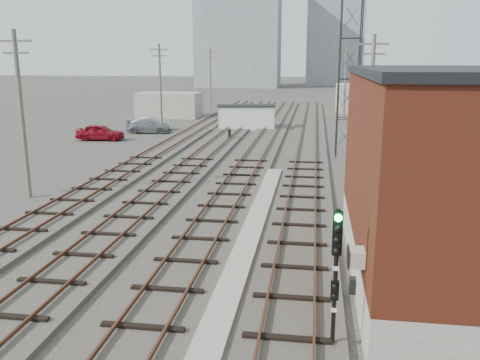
% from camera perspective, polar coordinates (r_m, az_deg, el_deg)
% --- Properties ---
extents(ground, '(320.00, 320.00, 0.00)m').
position_cam_1_polar(ground, '(65.73, 5.73, 6.82)').
color(ground, '#282621').
rests_on(ground, ground).
extents(track_right, '(3.20, 90.00, 0.39)m').
position_cam_1_polar(track_right, '(44.84, 7.60, 3.83)').
color(track_right, '#332D28').
rests_on(track_right, ground).
extents(track_mid_right, '(3.20, 90.00, 0.39)m').
position_cam_1_polar(track_mid_right, '(45.07, 2.50, 3.99)').
color(track_mid_right, '#332D28').
rests_on(track_mid_right, ground).
extents(track_mid_left, '(3.20, 90.00, 0.39)m').
position_cam_1_polar(track_mid_left, '(45.64, -2.51, 4.11)').
color(track_mid_left, '#332D28').
rests_on(track_mid_left, ground).
extents(track_left, '(3.20, 90.00, 0.39)m').
position_cam_1_polar(track_left, '(46.56, -7.36, 4.20)').
color(track_left, '#332D28').
rests_on(track_left, ground).
extents(platform_curb, '(0.90, 28.00, 0.26)m').
position_cam_1_polar(platform_curb, '(20.74, 0.81, -7.35)').
color(platform_curb, gray).
rests_on(platform_curb, ground).
extents(brick_building, '(6.54, 12.20, 7.22)m').
position_cam_1_polar(brick_building, '(18.21, 22.35, 0.17)').
color(brick_building, gray).
rests_on(brick_building, ground).
extents(lattice_tower, '(1.60, 1.60, 15.00)m').
position_cam_1_polar(lattice_tower, '(40.30, 12.22, 13.15)').
color(lattice_tower, black).
rests_on(lattice_tower, ground).
extents(utility_pole_left_a, '(1.80, 0.24, 9.00)m').
position_cam_1_polar(utility_pole_left_a, '(29.75, -23.33, 7.15)').
color(utility_pole_left_a, '#595147').
rests_on(utility_pole_left_a, ground).
extents(utility_pole_left_b, '(1.80, 0.24, 9.00)m').
position_cam_1_polar(utility_pole_left_b, '(52.64, -8.93, 10.34)').
color(utility_pole_left_b, '#595147').
rests_on(utility_pole_left_b, ground).
extents(utility_pole_left_c, '(1.80, 0.24, 9.00)m').
position_cam_1_polar(utility_pole_left_c, '(76.86, -3.34, 11.40)').
color(utility_pole_left_c, '#595147').
rests_on(utility_pole_left_c, ground).
extents(utility_pole_right_a, '(1.80, 0.24, 9.00)m').
position_cam_1_polar(utility_pole_right_a, '(33.51, 14.45, 8.41)').
color(utility_pole_right_a, '#595147').
rests_on(utility_pole_right_a, ground).
extents(utility_pole_right_b, '(1.80, 0.24, 9.00)m').
position_cam_1_polar(utility_pole_right_b, '(63.38, 11.72, 10.72)').
color(utility_pole_right_b, '#595147').
rests_on(utility_pole_right_b, ground).
extents(apartment_left, '(22.00, 14.00, 30.00)m').
position_cam_1_polar(apartment_left, '(142.00, -0.14, 16.46)').
color(apartment_left, gray).
rests_on(apartment_left, ground).
extents(apartment_right, '(16.00, 12.00, 26.00)m').
position_cam_1_polar(apartment_right, '(155.40, 10.59, 15.24)').
color(apartment_right, gray).
rests_on(apartment_right, ground).
extents(shed_left, '(8.00, 5.00, 3.20)m').
position_cam_1_polar(shed_left, '(68.20, -7.93, 8.35)').
color(shed_left, gray).
rests_on(shed_left, ground).
extents(shed_right, '(6.00, 6.00, 4.00)m').
position_cam_1_polar(shed_right, '(75.66, 13.05, 8.93)').
color(shed_right, gray).
rests_on(shed_right, ground).
extents(signal_mast, '(0.40, 0.41, 3.86)m').
position_cam_1_polar(signal_mast, '(13.35, 10.70, -9.94)').
color(signal_mast, gray).
rests_on(signal_mast, ground).
extents(switch_stand, '(0.32, 0.32, 1.20)m').
position_cam_1_polar(switch_stand, '(48.29, -1.19, 5.19)').
color(switch_stand, black).
rests_on(switch_stand, ground).
extents(site_trailer, '(6.58, 3.66, 2.62)m').
position_cam_1_polar(site_trailer, '(55.71, 0.66, 7.07)').
color(site_trailer, white).
rests_on(site_trailer, ground).
extents(car_red, '(4.60, 2.17, 1.52)m').
position_cam_1_polar(car_red, '(49.86, -15.42, 5.19)').
color(car_red, maroon).
rests_on(car_red, ground).
extents(car_silver, '(4.55, 2.48, 1.42)m').
position_cam_1_polar(car_silver, '(55.74, -9.81, 6.25)').
color(car_silver, '#ACB0B4').
rests_on(car_silver, ground).
extents(car_grey, '(4.71, 2.20, 1.33)m').
position_cam_1_polar(car_grey, '(53.71, -10.26, 5.92)').
color(car_grey, slate).
rests_on(car_grey, ground).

